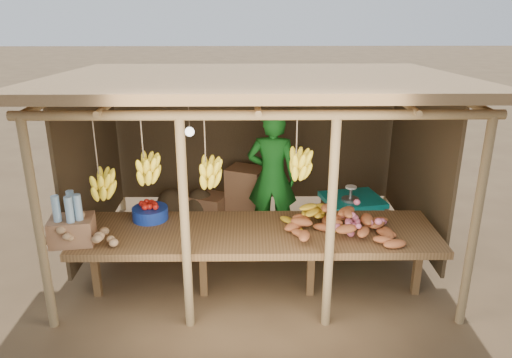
{
  "coord_description": "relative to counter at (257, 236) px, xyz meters",
  "views": [
    {
      "loc": [
        -0.07,
        -5.84,
        3.18
      ],
      "look_at": [
        0.0,
        0.0,
        1.05
      ],
      "focal_mm": 35.0,
      "sensor_mm": 36.0,
      "label": 1
    }
  ],
  "objects": [
    {
      "name": "ground",
      "position": [
        -0.0,
        0.95,
        -0.74
      ],
      "size": [
        60.0,
        60.0,
        0.0
      ],
      "primitive_type": "plane",
      "color": "brown",
      "rests_on": "ground"
    },
    {
      "name": "stall_structure",
      "position": [
        -0.09,
        0.89,
        1.17
      ],
      "size": [
        4.7,
        3.5,
        2.43
      ],
      "color": "olive",
      "rests_on": "ground"
    },
    {
      "name": "counter",
      "position": [
        0.0,
        0.0,
        0.0
      ],
      "size": [
        3.9,
        1.05,
        0.8
      ],
      "color": "brown",
      "rests_on": "ground"
    },
    {
      "name": "potato_heap",
      "position": [
        -1.81,
        -0.21,
        0.24
      ],
      "size": [
        0.99,
        0.77,
        0.36
      ],
      "primitive_type": null,
      "rotation": [
        0.0,
        0.0,
        -0.32
      ],
      "color": "#A37D54",
      "rests_on": "counter"
    },
    {
      "name": "sweet_potato_heap",
      "position": [
        0.86,
        -0.11,
        0.24
      ],
      "size": [
        1.15,
        0.79,
        0.36
      ],
      "primitive_type": null,
      "rotation": [
        0.0,
        0.0,
        -0.15
      ],
      "color": "#A3532A",
      "rests_on": "counter"
    },
    {
      "name": "onion_heap",
      "position": [
        1.1,
        -0.12,
        0.24
      ],
      "size": [
        0.82,
        0.58,
        0.35
      ],
      "primitive_type": null,
      "rotation": [
        0.0,
        0.0,
        0.18
      ],
      "color": "#CD637A",
      "rests_on": "counter"
    },
    {
      "name": "banana_pile",
      "position": [
        0.64,
        0.13,
        0.23
      ],
      "size": [
        0.6,
        0.37,
        0.35
      ],
      "primitive_type": null,
      "rotation": [
        0.0,
        0.0,
        0.01
      ],
      "color": "gold",
      "rests_on": "counter"
    },
    {
      "name": "tomato_basin",
      "position": [
        -1.21,
        0.32,
        0.15
      ],
      "size": [
        0.4,
        0.4,
        0.21
      ],
      "rotation": [
        0.0,
        0.0,
        0.29
      ],
      "color": "navy",
      "rests_on": "counter"
    },
    {
      "name": "bottle_box",
      "position": [
        -1.9,
        -0.25,
        0.27
      ],
      "size": [
        0.48,
        0.4,
        0.54
      ],
      "color": "#926341",
      "rests_on": "counter"
    },
    {
      "name": "vendor",
      "position": [
        0.22,
        1.38,
        0.18
      ],
      "size": [
        0.72,
        0.52,
        1.84
      ],
      "primitive_type": "imported",
      "rotation": [
        0.0,
        0.0,
        3.01
      ],
      "color": "#186E1E",
      "rests_on": "ground"
    },
    {
      "name": "tarp_crate",
      "position": [
        1.28,
        1.21,
        -0.37
      ],
      "size": [
        0.87,
        0.79,
        0.89
      ],
      "color": "brown",
      "rests_on": "ground"
    },
    {
      "name": "carton_stack",
      "position": [
        -0.32,
        1.94,
        -0.37
      ],
      "size": [
        1.2,
        0.57,
        0.83
      ],
      "color": "#926341",
      "rests_on": "ground"
    },
    {
      "name": "burlap_sacks",
      "position": [
        -1.03,
        1.95,
        -0.47
      ],
      "size": [
        0.88,
        0.46,
        0.62
      ],
      "color": "#493822",
      "rests_on": "ground"
    }
  ]
}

